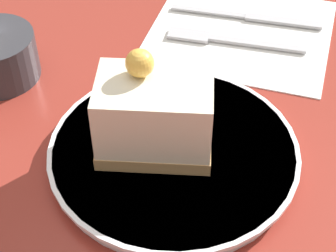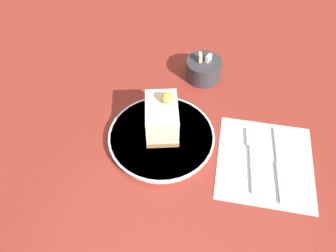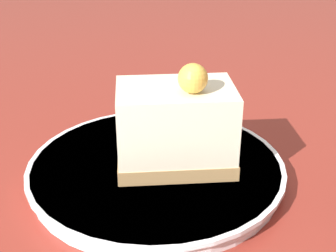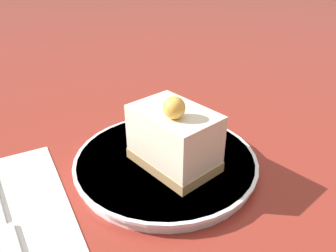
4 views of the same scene
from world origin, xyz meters
TOP-DOWN VIEW (x-y plane):
  - ground_plane at (0.00, 0.00)m, footprint 4.00×4.00m
  - plate at (-0.03, -0.03)m, footprint 0.24×0.24m
  - cake_slice at (-0.03, -0.02)m, footprint 0.10×0.12m
  - napkin at (0.21, -0.04)m, footprint 0.22×0.23m
  - fork at (0.18, -0.02)m, footprint 0.04×0.17m
  - knife at (0.24, -0.05)m, footprint 0.04×0.19m
  - sugar_bowl at (0.03, 0.20)m, footprint 0.09×0.09m

SIDE VIEW (x-z plane):
  - ground_plane at x=0.00m, z-range 0.00..0.00m
  - napkin at x=0.21m, z-range 0.00..0.00m
  - fork at x=0.18m, z-range 0.00..0.01m
  - knife at x=0.24m, z-range 0.00..0.01m
  - plate at x=-0.03m, z-range 0.00..0.02m
  - sugar_bowl at x=0.03m, z-range -0.01..0.06m
  - cake_slice at x=-0.03m, z-range 0.01..0.11m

